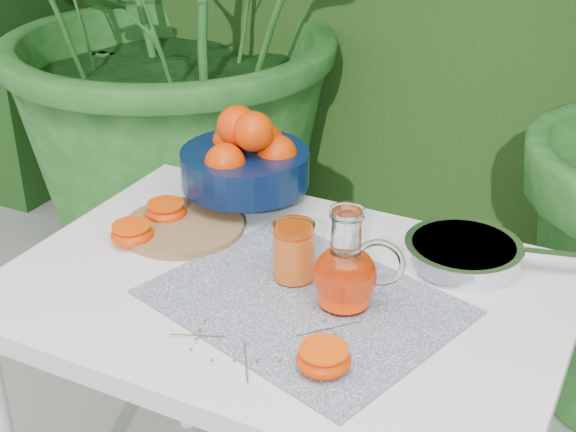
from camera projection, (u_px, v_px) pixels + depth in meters
The scene contains 9 objects.
white_table at pixel (283, 321), 1.49m from camera, with size 1.00×0.70×0.75m.
placemat at pixel (304, 302), 1.40m from camera, with size 0.50×0.39×0.00m, color #0D1F4C.
cutting_board at pixel (183, 227), 1.63m from camera, with size 0.25×0.25×0.02m, color olive.
fruit_bowl at pixel (246, 160), 1.70m from camera, with size 0.31×0.31×0.22m.
juice_pitcher at pixel (346, 272), 1.36m from camera, with size 0.17×0.13×0.18m.
juice_tumbler at pixel (294, 253), 1.44m from camera, with size 0.09×0.09×0.11m.
saute_pan at pixel (465, 252), 1.51m from camera, with size 0.41×0.27×0.04m.
orange_halves at pixel (197, 260), 1.49m from camera, with size 0.61×0.40×0.04m.
thyme_sprigs at pixel (261, 341), 1.29m from camera, with size 0.28×0.23×0.01m.
Camera 1 is at (0.71, -1.00, 1.53)m, focal length 50.00 mm.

